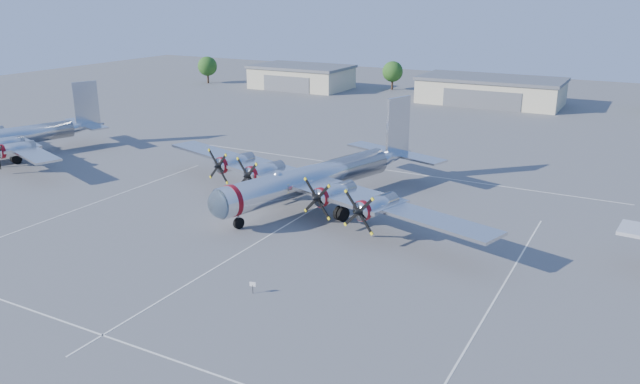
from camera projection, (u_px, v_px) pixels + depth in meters
The scene contains 9 objects.
ground at pixel (277, 231), 60.37m from camera, with size 260.00×260.00×0.00m, color #4F4F51.
parking_lines at pixel (267, 236), 58.91m from camera, with size 60.00×50.08×0.01m.
hangar_west at pixel (302, 77), 148.54m from camera, with size 22.60×14.60×5.40m.
hangar_center at pixel (491, 90), 128.03m from camera, with size 28.60×14.60×5.40m.
tree_far_west at pixel (207, 66), 156.15m from camera, with size 4.80×4.80×6.64m.
tree_west at pixel (393, 72), 145.68m from camera, with size 4.80×4.80×6.64m.
main_bomber_b29 at pixel (318, 204), 68.04m from camera, with size 45.95×31.43×10.16m, color silver, non-canonical shape.
bomber_west at pixel (18, 156), 87.82m from camera, with size 35.79×25.34×9.45m, color silver, non-canonical shape.
info_placard at pixel (253, 285), 47.62m from camera, with size 0.49×0.14×0.95m.
Camera 1 is at (30.60, -47.46, 22.08)m, focal length 35.00 mm.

